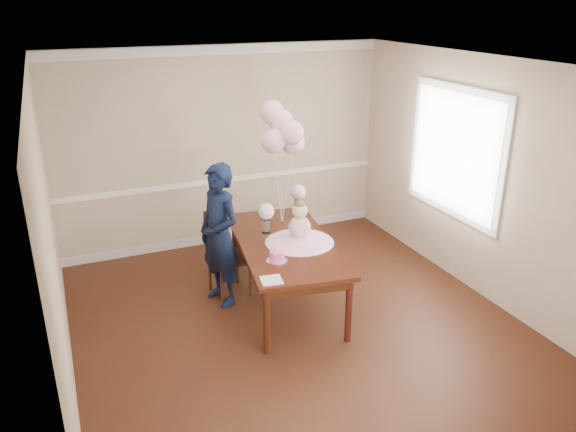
{
  "coord_description": "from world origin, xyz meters",
  "views": [
    {
      "loc": [
        -2.12,
        -4.63,
        3.27
      ],
      "look_at": [
        0.1,
        0.55,
        1.05
      ],
      "focal_mm": 35.0,
      "sensor_mm": 36.0,
      "label": 1
    }
  ],
  "objects_px": {
    "dining_table_top": "(285,244)",
    "birthday_cake": "(277,256)",
    "dining_chair_seat": "(229,259)",
    "woman": "(220,235)"
  },
  "relations": [
    {
      "from": "dining_chair_seat",
      "to": "dining_table_top",
      "type": "bearing_deg",
      "value": -48.05
    },
    {
      "from": "dining_table_top",
      "to": "birthday_cake",
      "type": "height_order",
      "value": "birthday_cake"
    },
    {
      "from": "dining_chair_seat",
      "to": "woman",
      "type": "distance_m",
      "value": 0.42
    },
    {
      "from": "dining_table_top",
      "to": "woman",
      "type": "relative_size",
      "value": 1.23
    },
    {
      "from": "dining_chair_seat",
      "to": "birthday_cake",
      "type": "bearing_deg",
      "value": -81.21
    },
    {
      "from": "birthday_cake",
      "to": "dining_table_top",
      "type": "bearing_deg",
      "value": 57.25
    },
    {
      "from": "birthday_cake",
      "to": "woman",
      "type": "distance_m",
      "value": 0.82
    },
    {
      "from": "birthday_cake",
      "to": "dining_chair_seat",
      "type": "xyz_separation_m",
      "value": [
        -0.25,
        0.86,
        -0.36
      ]
    },
    {
      "from": "birthday_cake",
      "to": "woman",
      "type": "relative_size",
      "value": 0.09
    },
    {
      "from": "dining_table_top",
      "to": "woman",
      "type": "height_order",
      "value": "woman"
    }
  ]
}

